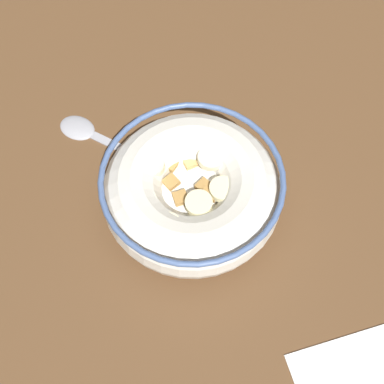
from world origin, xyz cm
name	(u,v)px	position (x,y,z in cm)	size (l,w,h in cm)	color
ground_plane	(192,209)	(0.00, 0.00, -1.00)	(115.93, 115.93, 2.00)	brown
cereal_bowl	(192,191)	(0.01, 0.00, 3.32)	(18.41, 18.41, 6.23)	silver
spoon	(93,134)	(10.84, -9.70, 0.34)	(15.12, 10.67, 0.80)	#A5A5AD
folded_napkin	(382,381)	(-16.13, 19.02, 0.15)	(15.45, 9.27, 0.30)	white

